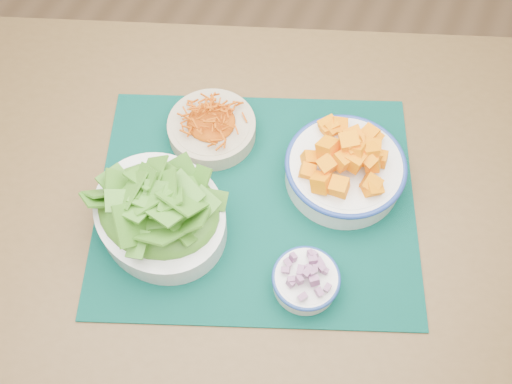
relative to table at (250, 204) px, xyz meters
The scene contains 7 objects.
ground 0.76m from the table, 136.64° to the left, with size 4.00×4.00×0.00m, color #976F49.
table is the anchor object (origin of this frame).
placemat 0.11m from the table, 48.13° to the right, with size 0.60×0.49×0.00m, color black.
carrot_bowl 0.19m from the table, 148.70° to the left, with size 0.19×0.19×0.07m.
squash_bowl 0.23m from the table, 25.52° to the left, with size 0.28×0.28×0.10m.
lettuce_bowl 0.24m from the table, 125.85° to the right, with size 0.33×0.31×0.12m.
onion_bowl 0.27m from the table, 40.95° to the right, with size 0.13×0.13×0.06m.
Camera 1 is at (0.52, -0.77, 1.71)m, focal length 40.00 mm.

